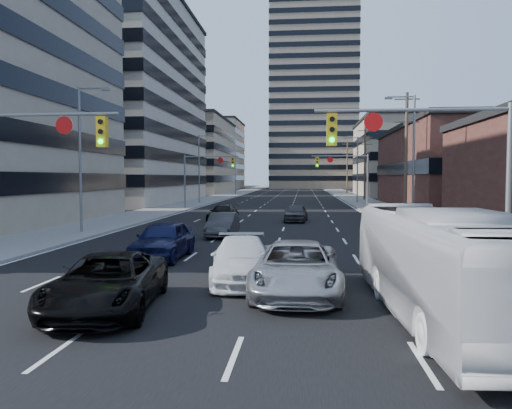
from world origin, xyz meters
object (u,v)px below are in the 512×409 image
object	(u,v)px
silver_suv	(296,268)
sedan_blue	(163,240)
white_van	(242,260)
transit_bus	(438,264)
black_pickup	(107,282)

from	to	relation	value
silver_suv	sedan_blue	xyz separation A→B (m)	(-5.79, 5.91, 0.04)
sedan_blue	white_van	bearing A→B (deg)	-46.00
silver_suv	transit_bus	size ratio (longest dim) A/B	0.57
silver_suv	transit_bus	distance (m)	4.26
silver_suv	transit_bus	xyz separation A→B (m)	(3.54, -2.30, 0.60)
white_van	silver_suv	size ratio (longest dim) A/B	0.89
transit_bus	sedan_blue	xyz separation A→B (m)	(-9.33, 8.20, -0.56)
white_van	sedan_blue	world-z (taller)	sedan_blue
black_pickup	silver_suv	distance (m)	5.46
silver_suv	sedan_blue	size ratio (longest dim) A/B	1.17
black_pickup	silver_suv	size ratio (longest dim) A/B	0.95
black_pickup	sedan_blue	xyz separation A→B (m)	(-0.85, 8.24, 0.08)
white_van	sedan_blue	size ratio (longest dim) A/B	1.04
sedan_blue	silver_suv	bearing A→B (deg)	-44.18
white_van	transit_bus	size ratio (longest dim) A/B	0.51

